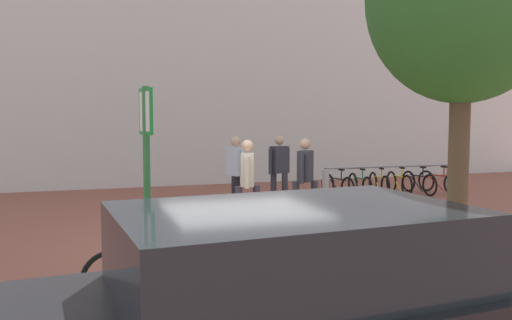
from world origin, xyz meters
TOP-DOWN VIEW (x-y plane):
  - ground_plane at (0.00, 0.00)m, footprint 60.00×60.00m
  - building_facade at (0.00, 8.59)m, footprint 28.00×1.20m
  - planter_strip at (0.12, -2.50)m, footprint 7.00×1.10m
  - parking_sign_post at (-1.90, -2.50)m, footprint 0.11×0.36m
  - bike_at_sign at (-1.83, -2.29)m, footprint 1.66×0.47m
  - bike_rack_cluster at (5.48, 4.11)m, footprint 3.76×1.71m
  - bollard_steel at (2.97, 2.95)m, footprint 0.16×0.16m
  - person_suited_dark at (1.75, 1.37)m, footprint 0.52×0.49m
  - person_shirt_white at (0.43, 1.07)m, footprint 0.51×0.58m
  - person_shirt_blue at (0.72, 2.86)m, footprint 0.36×0.58m
  - person_suited_navy at (1.84, 3.06)m, footprint 0.58×0.35m
  - car_black_suv at (-1.09, -5.15)m, footprint 4.41×2.26m

SIDE VIEW (x-z plane):
  - ground_plane at x=0.00m, z-range 0.00..0.00m
  - planter_strip at x=0.12m, z-range 0.00..0.16m
  - bike_rack_cluster at x=5.48m, z-range -0.07..0.76m
  - bike_at_sign at x=-1.83m, z-range -0.08..0.78m
  - bollard_steel at x=2.97m, z-range 0.00..0.90m
  - car_black_suv at x=-1.09m, z-range -0.01..1.53m
  - person_suited_dark at x=1.75m, z-range 0.12..1.84m
  - person_shirt_white at x=0.43m, z-range 0.12..1.84m
  - person_shirt_blue at x=0.72m, z-range 0.12..1.84m
  - person_suited_navy at x=1.84m, z-range 0.12..1.84m
  - parking_sign_post at x=-1.90m, z-range 0.38..2.88m
  - building_facade at x=0.00m, z-range 0.00..10.00m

